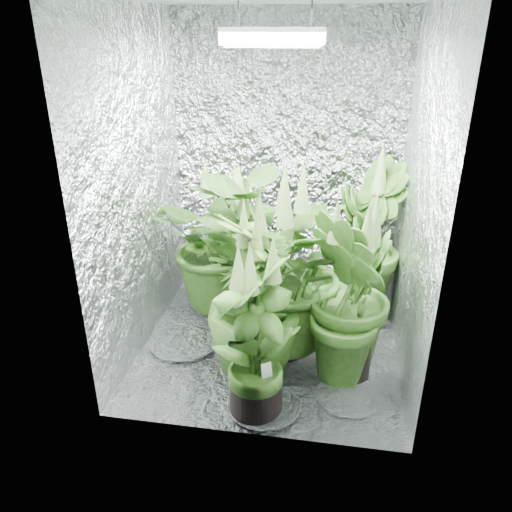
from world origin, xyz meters
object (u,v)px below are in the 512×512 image
Objects in this scene: plant_b at (248,264)px; circulation_fan at (363,286)px; grow_lamp at (274,37)px; plant_g at (351,299)px; plant_d at (254,299)px; plant_a at (223,242)px; plant_f at (256,340)px; plant_c at (365,242)px; plant_e at (282,271)px.

plant_b is 2.87× the size of circulation_fan.
grow_lamp is 1.41m from plant_g.
plant_d is 3.00× the size of circulation_fan.
plant_a is at bearing -178.01° from circulation_fan.
grow_lamp is 1.51m from plant_f.
grow_lamp is 0.50× the size of plant_b.
plant_d is at bearing -128.02° from plant_c.
plant_g is at bearing -27.73° from plant_e.
plant_a is at bearing 115.47° from plant_d.
plant_a is at bearing -174.06° from plant_c.
plant_e reaches higher than plant_a.
plant_e is (0.13, 0.25, 0.06)m from plant_d.
plant_f is (-0.56, -1.16, -0.08)m from plant_c.
circulation_fan is (0.59, 1.26, -0.31)m from plant_f.
plant_e is 0.94m from circulation_fan.
plant_b is 0.90× the size of plant_g.
plant_e is at bearing 152.27° from plant_g.
plant_d is at bearing -117.12° from plant_e.
plant_f reaches higher than circulation_fan.
plant_d is 1.17m from circulation_fan.
plant_b is at bearing 130.73° from grow_lamp.
plant_g is (0.66, -0.46, 0.06)m from plant_b.
plant_e reaches higher than plant_d.
plant_e is at bearing 84.21° from plant_f.
plant_a is 0.65m from plant_e.
plant_c is 0.75m from plant_e.
grow_lamp is 1.42× the size of circulation_fan.
plant_e is at bearing -44.66° from plant_b.
plant_a is at bearing 135.64° from plant_e.
plant_a reaches higher than plant_f.
plant_e is (-0.50, -0.56, 0.02)m from plant_c.
grow_lamp is 0.45× the size of plant_g.
plant_c is 1.04× the size of plant_g.
plant_d is (0.12, -0.50, 0.03)m from plant_b.
grow_lamp reaches higher than plant_b.
plant_d is 0.29m from plant_e.
plant_d reaches higher than plant_b.
plant_g is (-0.10, -0.77, -0.02)m from plant_c.
plant_f is at bearing -69.01° from plant_a.
circulation_fan is (0.66, 0.91, -0.34)m from plant_d.
plant_g is (0.53, 0.04, 0.03)m from plant_d.
plant_g reaches higher than plant_d.
plant_b is at bearing 102.70° from plant_f.
plant_a is 0.84× the size of plant_e.
grow_lamp is at bearing -46.54° from plant_a.
plant_b is 0.86× the size of plant_c.
plant_g is at bearing -35.12° from plant_b.
plant_f is (0.01, -0.64, -1.36)m from grow_lamp.
plant_b is 0.82m from plant_c.
plant_c is at bearing 82.75° from plant_g.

